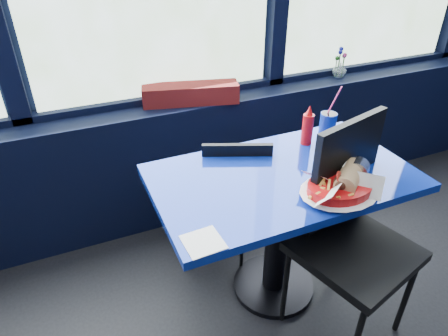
# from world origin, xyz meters

# --- Properties ---
(window_sill) EXTENTS (5.00, 0.26, 0.80)m
(window_sill) POSITION_xyz_m (0.00, 2.87, 0.40)
(window_sill) COLOR black
(window_sill) RESTS_ON ground
(near_table) EXTENTS (1.20, 0.70, 0.75)m
(near_table) POSITION_xyz_m (0.30, 2.00, 0.57)
(near_table) COLOR black
(near_table) RESTS_ON ground
(chair_near_front) EXTENTS (0.57, 0.58, 1.03)m
(chair_near_front) POSITION_xyz_m (0.51, 1.75, 0.59)
(chair_near_front) COLOR black
(chair_near_front) RESTS_ON ground
(chair_near_back) EXTENTS (0.48, 0.48, 0.81)m
(chair_near_back) POSITION_xyz_m (0.14, 2.33, 0.47)
(chair_near_back) COLOR black
(chair_near_back) RESTS_ON ground
(planter_box) EXTENTS (0.59, 0.28, 0.11)m
(planter_box) POSITION_xyz_m (0.15, 2.85, 0.86)
(planter_box) COLOR maroon
(planter_box) RESTS_ON window_sill
(flower_vase) EXTENTS (0.11, 0.11, 0.21)m
(flower_vase) POSITION_xyz_m (1.26, 2.87, 0.86)
(flower_vase) COLOR silver
(flower_vase) RESTS_ON window_sill
(food_basket) EXTENTS (0.36, 0.36, 0.11)m
(food_basket) POSITION_xyz_m (0.44, 1.77, 0.79)
(food_basket) COLOR red
(food_basket) RESTS_ON near_table
(ketchup_bottle) EXTENTS (0.06, 0.06, 0.21)m
(ketchup_bottle) POSITION_xyz_m (0.56, 2.21, 0.84)
(ketchup_bottle) COLOR red
(ketchup_bottle) RESTS_ON near_table
(soda_cup) EXTENTS (0.09, 0.09, 0.29)m
(soda_cup) POSITION_xyz_m (0.70, 2.23, 0.82)
(soda_cup) COLOR navy
(soda_cup) RESTS_ON near_table
(napkin) EXTENTS (0.14, 0.14, 0.00)m
(napkin) POSITION_xyz_m (-0.20, 1.72, 0.75)
(napkin) COLOR white
(napkin) RESTS_ON near_table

